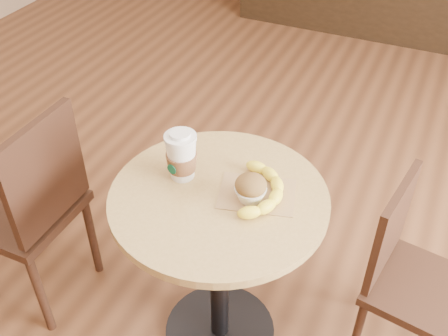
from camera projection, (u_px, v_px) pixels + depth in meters
name	position (u px, v px, depth m)	size (l,w,h in m)	color
cafe_table	(219.00, 241.00, 1.80)	(0.71, 0.71, 0.75)	black
chair_left	(32.00, 206.00, 2.00)	(0.40, 0.40, 0.90)	black
chair_right	(410.00, 275.00, 1.81)	(0.40, 0.40, 0.79)	black
kraft_bag	(257.00, 194.00, 1.67)	(0.24, 0.18, 0.00)	#987349
coffee_cup	(181.00, 157.00, 1.69)	(0.10, 0.11, 0.17)	silver
muffin	(251.00, 188.00, 1.62)	(0.10, 0.10, 0.09)	silver
banana	(260.00, 191.00, 1.64)	(0.19, 0.29, 0.04)	yellow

